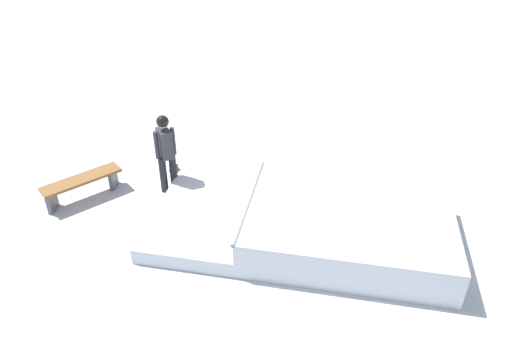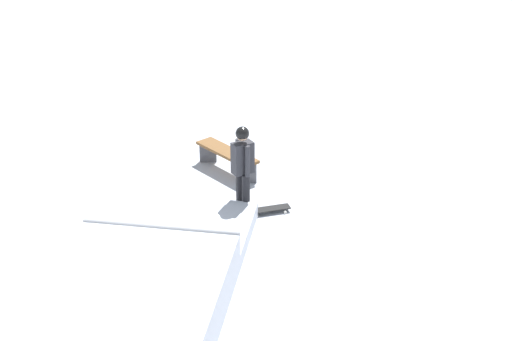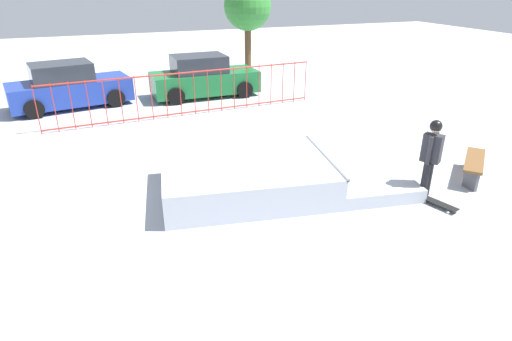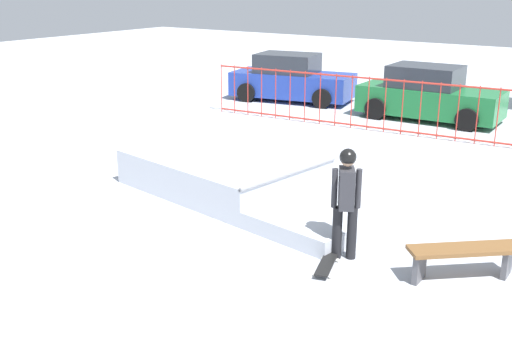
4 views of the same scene
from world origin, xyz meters
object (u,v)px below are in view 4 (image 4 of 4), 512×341
(parked_car_blue, at_px, (291,79))
(parked_car_green, at_px, (429,95))
(skater, at_px, (346,196))
(park_bench, at_px, (465,255))
(skate_ramp, at_px, (240,177))
(skateboard, at_px, (326,264))

(parked_car_blue, relative_size, parked_car_green, 1.05)
(skater, relative_size, park_bench, 1.18)
(skater, xyz_separation_m, parked_car_blue, (-7.21, 10.23, -0.28))
(skate_ramp, height_order, parked_car_blue, parked_car_blue)
(skate_ramp, xyz_separation_m, parked_car_blue, (-4.16, 8.73, 0.41))
(skate_ramp, bearing_deg, skateboard, -24.24)
(skater, height_order, parked_car_green, skater)
(skate_ramp, distance_m, parked_car_blue, 9.68)
(parked_car_green, bearing_deg, skateboard, -78.92)
(skate_ramp, distance_m, skateboard, 3.62)
(park_bench, height_order, parked_car_green, parked_car_green)
(skateboard, height_order, parked_car_green, parked_car_green)
(park_bench, height_order, parked_car_blue, parked_car_blue)
(skate_ramp, bearing_deg, skater, -17.08)
(skater, relative_size, parked_car_green, 0.42)
(skate_ramp, relative_size, skateboard, 6.97)
(skate_ramp, bearing_deg, parked_car_green, 94.03)
(skater, relative_size, skateboard, 2.09)
(park_bench, bearing_deg, skate_ramp, 166.47)
(skate_ramp, relative_size, parked_car_blue, 1.32)
(skate_ramp, height_order, skater, skater)
(skate_ramp, xyz_separation_m, park_bench, (4.75, -1.14, 0.04))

